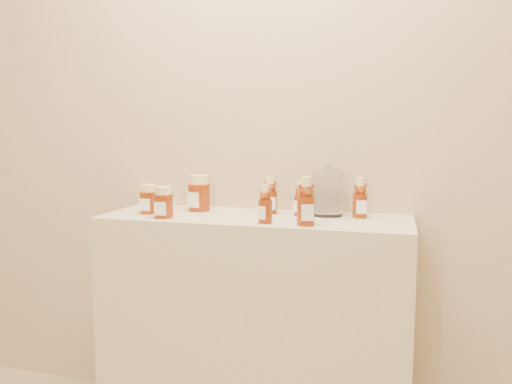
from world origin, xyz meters
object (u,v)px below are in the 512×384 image
(display_table, at_px, (254,327))
(bear_bottle_front_left, at_px, (265,201))
(bear_bottle_back_left, at_px, (270,192))
(glass_canister, at_px, (327,191))
(honey_jar_left, at_px, (149,199))

(display_table, relative_size, bear_bottle_front_left, 7.59)
(bear_bottle_back_left, relative_size, glass_canister, 0.88)
(bear_bottle_front_left, bearing_deg, glass_canister, 65.61)
(bear_bottle_front_left, height_order, glass_canister, glass_canister)
(bear_bottle_back_left, bearing_deg, display_table, -133.57)
(display_table, bearing_deg, bear_bottle_front_left, -58.19)
(display_table, bearing_deg, honey_jar_left, -174.74)
(display_table, distance_m, honey_jar_left, 0.67)
(display_table, bearing_deg, glass_canister, 19.48)
(bear_bottle_front_left, bearing_deg, bear_bottle_back_left, 116.26)
(bear_bottle_front_left, distance_m, glass_canister, 0.29)
(display_table, relative_size, bear_bottle_back_left, 6.98)
(display_table, height_order, bear_bottle_front_left, bear_bottle_front_left)
(bear_bottle_back_left, distance_m, honey_jar_left, 0.49)
(honey_jar_left, xyz_separation_m, glass_canister, (0.70, 0.14, 0.04))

